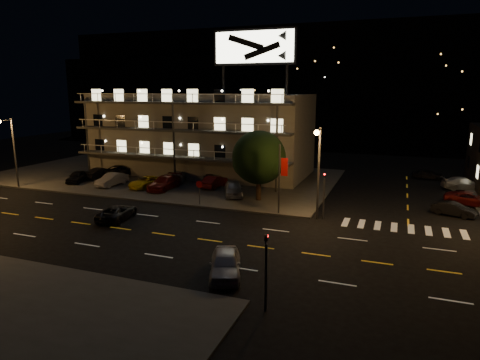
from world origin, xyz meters
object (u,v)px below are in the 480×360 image
(tree, at_px, (258,159))
(side_car_0, at_px, (454,209))
(road_car_east, at_px, (225,263))
(lot_car_2, at_px, (146,182))
(lot_car_4, at_px, (233,188))
(road_car_west, at_px, (117,212))
(lot_car_7, at_px, (178,176))

(tree, distance_m, side_car_0, 18.43)
(side_car_0, bearing_deg, tree, 113.67)
(tree, height_order, road_car_east, tree)
(lot_car_2, bearing_deg, lot_car_4, 12.18)
(lot_car_4, xyz_separation_m, side_car_0, (20.99, 0.51, -0.31))
(lot_car_2, height_order, lot_car_4, lot_car_4)
(road_car_east, xyz_separation_m, road_car_west, (-13.21, 7.28, -0.13))
(lot_car_2, relative_size, lot_car_7, 1.01)
(lot_car_2, distance_m, road_car_west, 11.81)
(side_car_0, height_order, road_car_east, road_car_east)
(tree, bearing_deg, road_car_east, -78.17)
(tree, bearing_deg, road_car_west, -132.90)
(lot_car_7, xyz_separation_m, side_car_0, (29.87, -3.70, -0.18))
(road_car_east, height_order, road_car_west, road_car_east)
(lot_car_2, distance_m, lot_car_7, 4.56)
(side_car_0, xyz_separation_m, road_car_west, (-27.55, -11.53, 0.03))
(tree, height_order, lot_car_7, tree)
(lot_car_4, bearing_deg, road_car_east, -94.53)
(lot_car_4, bearing_deg, lot_car_7, 130.12)
(lot_car_7, relative_size, road_car_east, 0.97)
(side_car_0, relative_size, road_car_east, 0.82)
(lot_car_4, height_order, side_car_0, lot_car_4)
(tree, relative_size, side_car_0, 1.90)
(tree, xyz_separation_m, road_car_east, (3.68, -17.54, -3.55))
(lot_car_2, relative_size, road_car_west, 0.97)
(lot_car_7, relative_size, road_car_west, 0.96)
(tree, height_order, lot_car_2, tree)
(lot_car_4, distance_m, side_car_0, 21.00)
(lot_car_2, xyz_separation_m, lot_car_7, (1.82, 4.18, 0.02))
(road_car_west, bearing_deg, lot_car_7, -90.89)
(road_car_east, distance_m, road_car_west, 15.08)
(lot_car_4, height_order, lot_car_7, lot_car_4)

